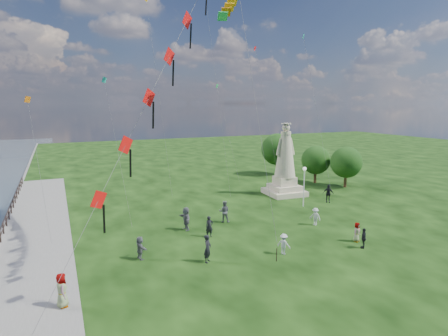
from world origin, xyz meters
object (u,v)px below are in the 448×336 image
person_3 (364,238)px  person_10 (62,292)px  statue (285,168)px  person_0 (208,248)px  person_6 (209,227)px  person_5 (140,248)px  lamppost (304,178)px  person_2 (284,244)px  person_4 (357,232)px  person_8 (315,216)px  person_11 (186,218)px  person_9 (328,193)px  person_7 (224,211)px

person_3 → person_10: (-19.68, 0.14, 0.14)m
statue → person_0: bearing=-134.1°
person_6 → person_10: bearing=-144.5°
person_5 → person_6: 6.08m
lamppost → person_2: (-8.46, -9.36, -2.17)m
lamppost → person_4: 10.08m
person_0 → person_8: person_0 is taller
person_2 → person_3: (5.77, -1.42, 0.02)m
person_0 → person_4: person_0 is taller
person_5 → person_11: bearing=-56.2°
person_0 → person_4: 11.53m
person_0 → person_11: bearing=36.0°
person_8 → statue: bearing=136.8°
person_0 → person_11: 6.58m
lamppost → person_5: (-17.55, -6.17, -2.11)m
person_9 → person_11: 16.43m
statue → person_2: (-9.49, -14.35, -2.31)m
person_5 → person_7: (8.30, 4.88, 0.16)m
person_3 → person_6: (-9.13, 6.62, 0.08)m
statue → person_3: statue is taller
person_0 → person_3: (10.98, -2.34, -0.18)m
lamppost → person_5: size_ratio=2.56×
person_8 → person_9: person_9 is taller
statue → lamppost: size_ratio=2.00×
person_0 → person_9: person_9 is taller
person_7 → person_6: bearing=74.1°
person_10 → person_5: bearing=-51.3°
person_0 → person_5: person_0 is taller
person_6 → person_9: (15.15, 4.49, 0.10)m
person_5 → person_7: person_7 is taller
statue → person_5: bearing=-145.6°
person_6 → lamppost: bearing=23.4°
person_3 → person_10: size_ratio=0.84×
person_8 → person_10: person_10 is taller
lamppost → person_5: bearing=-160.6°
person_9 → person_11: person_11 is taller
person_3 → person_6: size_ratio=0.90×
person_0 → person_2: size_ratio=1.28×
lamppost → person_7: lamppost is taller
person_6 → person_9: size_ratio=0.89×
person_8 → person_4: bearing=-18.9°
person_2 → person_8: person_8 is taller
person_0 → person_8: (11.10, 3.24, -0.18)m
person_3 → person_8: (0.12, 5.59, 0.00)m
person_4 → person_8: bearing=73.4°
person_5 → person_8: bearing=-95.3°
statue → person_7: (-10.29, -6.28, -2.09)m
person_5 → person_11: 6.29m
person_6 → person_2: bearing=-53.1°
person_3 → person_10: 19.68m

